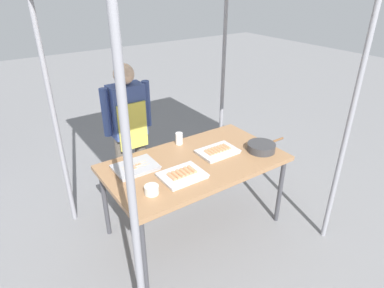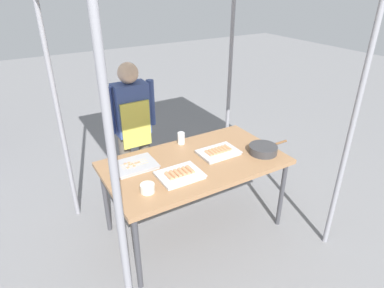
{
  "view_description": "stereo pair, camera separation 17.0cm",
  "coord_description": "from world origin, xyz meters",
  "px_view_note": "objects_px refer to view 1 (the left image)",
  "views": [
    {
      "loc": [
        -1.47,
        -2.09,
        2.23
      ],
      "look_at": [
        0.0,
        0.05,
        0.9
      ],
      "focal_mm": 30.86,
      "sensor_mm": 36.0,
      "label": 1
    },
    {
      "loc": [
        -1.32,
        -2.18,
        2.23
      ],
      "look_at": [
        0.0,
        0.05,
        0.9
      ],
      "focal_mm": 30.86,
      "sensor_mm": 36.0,
      "label": 2
    }
  ],
  "objects_px": {
    "tray_grilled_sausages": "(217,151)",
    "cooking_wok": "(261,147)",
    "tray_meat_skewers": "(135,167)",
    "condiment_bowl": "(152,190)",
    "vendor_woman": "(129,124)",
    "stall_table": "(195,166)",
    "drink_cup_near_edge": "(179,139)",
    "tray_pork_links": "(182,175)"
  },
  "relations": [
    {
      "from": "tray_pork_links",
      "to": "condiment_bowl",
      "type": "height_order",
      "value": "condiment_bowl"
    },
    {
      "from": "condiment_bowl",
      "to": "vendor_woman",
      "type": "height_order",
      "value": "vendor_woman"
    },
    {
      "from": "tray_grilled_sausages",
      "to": "drink_cup_near_edge",
      "type": "bearing_deg",
      "value": 117.95
    },
    {
      "from": "stall_table",
      "to": "tray_grilled_sausages",
      "type": "bearing_deg",
      "value": 1.08
    },
    {
      "from": "stall_table",
      "to": "tray_meat_skewers",
      "type": "bearing_deg",
      "value": 160.42
    },
    {
      "from": "stall_table",
      "to": "tray_pork_links",
      "type": "xyz_separation_m",
      "value": [
        -0.24,
        -0.16,
        0.07
      ]
    },
    {
      "from": "tray_meat_skewers",
      "to": "condiment_bowl",
      "type": "height_order",
      "value": "condiment_bowl"
    },
    {
      "from": "tray_meat_skewers",
      "to": "cooking_wok",
      "type": "height_order",
      "value": "cooking_wok"
    },
    {
      "from": "cooking_wok",
      "to": "condiment_bowl",
      "type": "bearing_deg",
      "value": -178.83
    },
    {
      "from": "cooking_wok",
      "to": "drink_cup_near_edge",
      "type": "bearing_deg",
      "value": 135.4
    },
    {
      "from": "stall_table",
      "to": "tray_grilled_sausages",
      "type": "xyz_separation_m",
      "value": [
        0.25,
        0.0,
        0.07
      ]
    },
    {
      "from": "drink_cup_near_edge",
      "to": "condiment_bowl",
      "type": "bearing_deg",
      "value": -136.66
    },
    {
      "from": "condiment_bowl",
      "to": "drink_cup_near_edge",
      "type": "distance_m",
      "value": 0.85
    },
    {
      "from": "vendor_woman",
      "to": "stall_table",
      "type": "bearing_deg",
      "value": 107.41
    },
    {
      "from": "tray_meat_skewers",
      "to": "condiment_bowl",
      "type": "relative_size",
      "value": 3.23
    },
    {
      "from": "vendor_woman",
      "to": "tray_meat_skewers",
      "type": "bearing_deg",
      "value": 69.3
    },
    {
      "from": "tray_pork_links",
      "to": "drink_cup_near_edge",
      "type": "relative_size",
      "value": 3.09
    },
    {
      "from": "stall_table",
      "to": "cooking_wok",
      "type": "height_order",
      "value": "cooking_wok"
    },
    {
      "from": "tray_grilled_sausages",
      "to": "vendor_woman",
      "type": "relative_size",
      "value": 0.24
    },
    {
      "from": "stall_table",
      "to": "tray_grilled_sausages",
      "type": "height_order",
      "value": "tray_grilled_sausages"
    },
    {
      "from": "drink_cup_near_edge",
      "to": "vendor_woman",
      "type": "xyz_separation_m",
      "value": [
        -0.32,
        0.46,
        0.07
      ]
    },
    {
      "from": "tray_grilled_sausages",
      "to": "tray_pork_links",
      "type": "distance_m",
      "value": 0.52
    },
    {
      "from": "tray_pork_links",
      "to": "drink_cup_near_edge",
      "type": "height_order",
      "value": "drink_cup_near_edge"
    },
    {
      "from": "tray_grilled_sausages",
      "to": "cooking_wok",
      "type": "height_order",
      "value": "cooking_wok"
    },
    {
      "from": "condiment_bowl",
      "to": "tray_grilled_sausages",
      "type": "bearing_deg",
      "value": 15.31
    },
    {
      "from": "stall_table",
      "to": "vendor_woman",
      "type": "xyz_separation_m",
      "value": [
        -0.26,
        0.82,
        0.18
      ]
    },
    {
      "from": "cooking_wok",
      "to": "tray_meat_skewers",
      "type": "bearing_deg",
      "value": 161.85
    },
    {
      "from": "stall_table",
      "to": "drink_cup_near_edge",
      "type": "distance_m",
      "value": 0.39
    },
    {
      "from": "stall_table",
      "to": "vendor_woman",
      "type": "distance_m",
      "value": 0.88
    },
    {
      "from": "condiment_bowl",
      "to": "tray_meat_skewers",
      "type": "bearing_deg",
      "value": 82.41
    },
    {
      "from": "stall_table",
      "to": "tray_meat_skewers",
      "type": "height_order",
      "value": "tray_meat_skewers"
    },
    {
      "from": "stall_table",
      "to": "vendor_woman",
      "type": "height_order",
      "value": "vendor_woman"
    },
    {
      "from": "cooking_wok",
      "to": "vendor_woman",
      "type": "height_order",
      "value": "vendor_woman"
    },
    {
      "from": "tray_grilled_sausages",
      "to": "cooking_wok",
      "type": "distance_m",
      "value": 0.42
    },
    {
      "from": "cooking_wok",
      "to": "condiment_bowl",
      "type": "height_order",
      "value": "cooking_wok"
    },
    {
      "from": "condiment_bowl",
      "to": "vendor_woman",
      "type": "distance_m",
      "value": 1.08
    },
    {
      "from": "tray_pork_links",
      "to": "drink_cup_near_edge",
      "type": "bearing_deg",
      "value": 59.9
    },
    {
      "from": "stall_table",
      "to": "tray_pork_links",
      "type": "height_order",
      "value": "tray_pork_links"
    },
    {
      "from": "cooking_wok",
      "to": "condiment_bowl",
      "type": "xyz_separation_m",
      "value": [
        -1.18,
        -0.02,
        -0.01
      ]
    },
    {
      "from": "condiment_bowl",
      "to": "drink_cup_near_edge",
      "type": "xyz_separation_m",
      "value": [
        0.62,
        0.58,
        0.02
      ]
    },
    {
      "from": "vendor_woman",
      "to": "condiment_bowl",
      "type": "bearing_deg",
      "value": 74.1
    },
    {
      "from": "drink_cup_near_edge",
      "to": "vendor_woman",
      "type": "relative_size",
      "value": 0.08
    }
  ]
}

